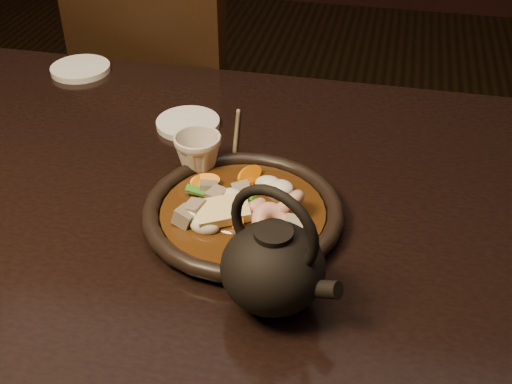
% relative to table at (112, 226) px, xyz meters
% --- Properties ---
extents(table, '(1.60, 0.90, 0.75)m').
position_rel_table_xyz_m(table, '(0.00, 0.00, 0.00)').
color(table, black).
rests_on(table, floor).
extents(chair, '(0.55, 0.55, 0.95)m').
position_rel_table_xyz_m(chair, '(-0.10, 0.64, -0.16)').
color(chair, black).
rests_on(chair, floor).
extents(plate, '(0.29, 0.29, 0.03)m').
position_rel_table_xyz_m(plate, '(0.23, -0.03, 0.09)').
color(plate, black).
rests_on(plate, table).
extents(stirfry, '(0.20, 0.18, 0.07)m').
position_rel_table_xyz_m(stirfry, '(0.23, -0.04, 0.10)').
color(stirfry, '#371D0A').
rests_on(stirfry, plate).
extents(soy_dish, '(0.11, 0.11, 0.02)m').
position_rel_table_xyz_m(soy_dish, '(0.28, -0.06, 0.08)').
color(soy_dish, white).
rests_on(soy_dish, table).
extents(saucer_left, '(0.12, 0.12, 0.01)m').
position_rel_table_xyz_m(saucer_left, '(-0.22, 0.38, 0.08)').
color(saucer_left, white).
rests_on(saucer_left, table).
extents(saucer_right, '(0.11, 0.11, 0.01)m').
position_rel_table_xyz_m(saucer_right, '(0.07, 0.21, 0.08)').
color(saucer_right, white).
rests_on(saucer_right, table).
extents(tea_cup, '(0.08, 0.07, 0.08)m').
position_rel_table_xyz_m(tea_cup, '(0.13, 0.07, 0.11)').
color(tea_cup, beige).
rests_on(tea_cup, table).
extents(chopsticks, '(0.06, 0.26, 0.01)m').
position_rel_table_xyz_m(chopsticks, '(0.17, 0.15, 0.08)').
color(chopsticks, tan).
rests_on(chopsticks, table).
extents(teapot, '(0.15, 0.13, 0.17)m').
position_rel_table_xyz_m(teapot, '(0.30, -0.18, 0.14)').
color(teapot, black).
rests_on(teapot, table).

